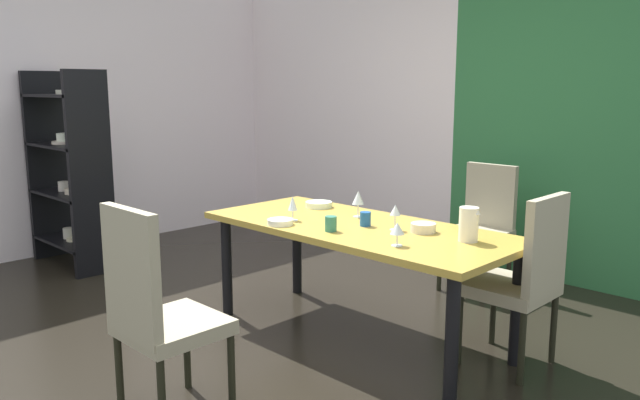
% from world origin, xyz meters
% --- Properties ---
extents(ground_plane, '(5.99, 5.29, 0.02)m').
position_xyz_m(ground_plane, '(0.00, 0.00, -0.01)').
color(ground_plane, black).
extents(back_panel_interior, '(2.86, 0.10, 2.65)m').
position_xyz_m(back_panel_interior, '(-1.56, 2.60, 1.33)').
color(back_panel_interior, silver).
rests_on(back_panel_interior, ground_plane).
extents(left_interior_panel, '(0.10, 5.29, 2.65)m').
position_xyz_m(left_interior_panel, '(-2.94, 0.00, 1.33)').
color(left_interior_panel, silver).
rests_on(left_interior_panel, ground_plane).
extents(dining_table, '(2.00, 0.86, 0.73)m').
position_xyz_m(dining_table, '(0.47, 0.58, 0.65)').
color(dining_table, '#B19038').
rests_on(dining_table, ground_plane).
extents(chair_head_far, '(0.44, 0.44, 0.97)m').
position_xyz_m(chair_head_far, '(0.52, 1.98, 0.53)').
color(chair_head_far, '#9E957A').
rests_on(chair_head_far, ground_plane).
extents(chair_head_near, '(0.44, 0.44, 1.04)m').
position_xyz_m(chair_head_near, '(0.47, -0.83, 0.56)').
color(chair_head_near, '#9E957A').
rests_on(chair_head_near, ground_plane).
extents(chair_right_far, '(0.44, 0.44, 0.99)m').
position_xyz_m(chair_right_far, '(1.41, 0.89, 0.54)').
color(chair_right_far, '#9E957A').
rests_on(chair_right_far, ground_plane).
extents(display_shelf, '(0.91, 0.36, 1.69)m').
position_xyz_m(display_shelf, '(-2.39, 0.04, 0.85)').
color(display_shelf, black).
rests_on(display_shelf, ground_plane).
extents(wine_glass_rear, '(0.06, 0.06, 0.16)m').
position_xyz_m(wine_glass_rear, '(0.10, 0.38, 0.83)').
color(wine_glass_rear, silver).
rests_on(wine_glass_rear, dining_table).
extents(wine_glass_south, '(0.08, 0.08, 0.13)m').
position_xyz_m(wine_glass_south, '(0.96, 0.33, 0.82)').
color(wine_glass_south, silver).
rests_on(wine_glass_south, dining_table).
extents(wine_glass_right, '(0.08, 0.08, 0.17)m').
position_xyz_m(wine_glass_right, '(0.32, 0.75, 0.85)').
color(wine_glass_right, silver).
rests_on(wine_glass_right, dining_table).
extents(wine_glass_center, '(0.06, 0.06, 0.15)m').
position_xyz_m(wine_glass_center, '(0.72, 0.62, 0.84)').
color(wine_glass_center, silver).
rests_on(wine_glass_center, dining_table).
extents(serving_bowl_front, '(0.19, 0.19, 0.04)m').
position_xyz_m(serving_bowl_front, '(-0.09, 0.80, 0.75)').
color(serving_bowl_front, silver).
rests_on(serving_bowl_front, dining_table).
extents(serving_bowl_corner, '(0.16, 0.16, 0.04)m').
position_xyz_m(serving_bowl_corner, '(0.13, 0.24, 0.74)').
color(serving_bowl_corner, white).
rests_on(serving_bowl_corner, dining_table).
extents(serving_bowl_left, '(0.15, 0.15, 0.05)m').
position_xyz_m(serving_bowl_left, '(0.87, 0.69, 0.75)').
color(serving_bowl_left, beige).
rests_on(serving_bowl_left, dining_table).
extents(cup_near_shelf, '(0.07, 0.07, 0.09)m').
position_xyz_m(cup_near_shelf, '(0.47, 0.33, 0.77)').
color(cup_near_shelf, '#307762').
rests_on(cup_near_shelf, dining_table).
extents(cup_north, '(0.07, 0.07, 0.09)m').
position_xyz_m(cup_north, '(0.52, 0.58, 0.77)').
color(cup_north, '#1A5199').
rests_on(cup_north, dining_table).
extents(pitcher_east, '(0.12, 0.11, 0.19)m').
position_xyz_m(pitcher_east, '(1.17, 0.69, 0.82)').
color(pitcher_east, silver).
rests_on(pitcher_east, dining_table).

